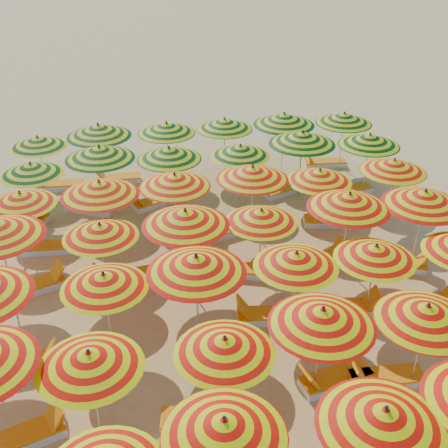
{
  "coord_description": "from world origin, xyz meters",
  "views": [
    {
      "loc": [
        -2.5,
        -13.25,
        9.71
      ],
      "look_at": [
        0.0,
        0.5,
        1.6
      ],
      "focal_mm": 45.0,
      "sensor_mm": 36.0,
      "label": 1
    }
  ],
  "objects_px": {
    "umbrella_32": "(169,154)",
    "lounger_12": "(433,303)",
    "umbrella_23": "(424,198)",
    "lounger_17": "(399,264)",
    "lounger_18": "(48,247)",
    "lounger_19": "(233,229)",
    "lounger_20": "(330,221)",
    "lounger_25": "(349,190)",
    "lounger_11": "(347,307)",
    "umbrella_2": "(224,428)",
    "lounger_5": "(203,420)",
    "umbrella_7": "(89,360)",
    "umbrella_35": "(370,140)",
    "lounger_10": "(268,315)",
    "umbrella_20": "(185,218)",
    "lounger_23": "(155,202)",
    "umbrella_10": "(427,313)",
    "umbrella_41": "(344,118)",
    "lounger_16": "(323,260)",
    "umbrella_3": "(384,418)",
    "umbrella_25": "(100,188)",
    "lounger_28": "(324,163)",
    "lounger_6": "(334,379)",
    "umbrella_36": "(38,142)",
    "umbrella_14": "(196,264)",
    "umbrella_31": "(100,153)",
    "umbrella_27": "(253,173)",
    "lounger_4": "(25,437)",
    "umbrella_8": "(225,346)",
    "umbrella_16": "(376,252)",
    "lounger_14": "(125,278)",
    "umbrella_26": "(175,180)",
    "umbrella_28": "(320,176)",
    "lounger_13": "(36,286)",
    "umbrella_13": "(104,281)",
    "lounger_24": "(284,189)",
    "umbrella_29": "(394,166)",
    "umbrella_34": "(302,138)",
    "umbrella_22": "(349,201)",
    "lounger_15": "(240,270)",
    "umbrella_15": "(296,259)",
    "lounger_27": "(118,179)",
    "umbrella_9": "(322,317)",
    "lounger_26": "(59,185)",
    "beachgoer_a": "(184,228)",
    "umbrella_33": "(240,151)",
    "umbrella_37": "(99,130)",
    "umbrella_24": "(21,199)",
    "umbrella_38": "(167,128)",
    "lounger_22": "(92,208)"
  },
  "relations": [
    {
      "from": "umbrella_13",
      "to": "umbrella_31",
      "type": "xyz_separation_m",
      "value": [
        -0.14,
        7.18,
        0.27
      ]
    },
    {
      "from": "umbrella_9",
      "to": "umbrella_23",
      "type": "xyz_separation_m",
      "value": [
        4.57,
        4.41,
        0.12
      ]
    },
    {
      "from": "umbrella_20",
      "to": "lounger_23",
      "type": "xyz_separation_m",
      "value": [
        -0.58,
        5.08,
        -2.1
      ]
    },
    {
      "from": "lounger_12",
      "to": "beachgoer_a",
      "type": "xyz_separation_m",
      "value": [
        -6.31,
        4.35,
        0.53
      ]
    },
    {
      "from": "lounger_16",
      "to": "umbrella_3",
      "type": "bearing_deg",
      "value": -120.94
    },
    {
      "from": "umbrella_27",
      "to": "umbrella_33",
      "type": "xyz_separation_m",
      "value": [
        0.08,
        2.3,
        -0.19
      ]
    },
    {
      "from": "umbrella_25",
      "to": "lounger_28",
      "type": "height_order",
      "value": "umbrella_25"
    },
    {
      "from": "umbrella_10",
      "to": "umbrella_41",
      "type": "bearing_deg",
      "value": 77.39
    },
    {
      "from": "umbrella_9",
      "to": "lounger_26",
      "type": "relative_size",
      "value": 1.54
    },
    {
      "from": "umbrella_8",
      "to": "umbrella_16",
      "type": "height_order",
      "value": "umbrella_16"
    },
    {
      "from": "lounger_13",
      "to": "lounger_28",
      "type": "bearing_deg",
      "value": 10.16
    },
    {
      "from": "lounger_11",
      "to": "lounger_25",
      "type": "relative_size",
      "value": 0.99
    },
    {
      "from": "umbrella_32",
      "to": "lounger_6",
      "type": "bearing_deg",
      "value": -73.08
    },
    {
      "from": "umbrella_35",
      "to": "lounger_10",
      "type": "height_order",
      "value": "umbrella_35"
    },
    {
      "from": "umbrella_32",
      "to": "lounger_12",
      "type": "height_order",
      "value": "umbrella_32"
    },
    {
      "from": "umbrella_27",
      "to": "lounger_23",
      "type": "height_order",
      "value": "umbrella_27"
    },
    {
      "from": "umbrella_32",
      "to": "umbrella_33",
      "type": "distance_m",
      "value": 2.53
    },
    {
      "from": "umbrella_9",
      "to": "umbrella_37",
      "type": "height_order",
      "value": "umbrella_37"
    },
    {
      "from": "umbrella_24",
      "to": "umbrella_38",
      "type": "xyz_separation_m",
      "value": [
        4.82,
        4.85,
        0.12
      ]
    },
    {
      "from": "umbrella_29",
      "to": "lounger_23",
      "type": "relative_size",
      "value": 1.49
    },
    {
      "from": "lounger_4",
      "to": "lounger_5",
      "type": "relative_size",
      "value": 1.01
    },
    {
      "from": "umbrella_36",
      "to": "umbrella_14",
      "type": "bearing_deg",
      "value": -63.98
    },
    {
      "from": "umbrella_33",
      "to": "lounger_10",
      "type": "bearing_deg",
      "value": -95.45
    },
    {
      "from": "lounger_25",
      "to": "lounger_27",
      "type": "bearing_deg",
      "value": -29.24
    },
    {
      "from": "umbrella_13",
      "to": "umbrella_34",
      "type": "distance_m",
      "value": 10.04
    },
    {
      "from": "umbrella_22",
      "to": "lounger_15",
      "type": "relative_size",
      "value": 1.7
    },
    {
      "from": "umbrella_14",
      "to": "umbrella_2",
      "type": "bearing_deg",
      "value": -92.07
    },
    {
      "from": "lounger_24",
      "to": "umbrella_31",
      "type": "bearing_deg",
      "value": 158.09
    },
    {
      "from": "umbrella_36",
      "to": "beachgoer_a",
      "type": "xyz_separation_m",
      "value": [
        4.79,
        -5.07,
        -1.27
      ]
    },
    {
      "from": "umbrella_23",
      "to": "lounger_23",
      "type": "relative_size",
      "value": 1.5
    },
    {
      "from": "umbrella_31",
      "to": "umbrella_34",
      "type": "bearing_deg",
      "value": -0.23
    },
    {
      "from": "lounger_22",
      "to": "umbrella_33",
      "type": "bearing_deg",
      "value": 21.91
    },
    {
      "from": "lounger_14",
      "to": "umbrella_26",
      "type": "bearing_deg",
      "value": -138.11
    },
    {
      "from": "umbrella_10",
      "to": "lounger_15",
      "type": "bearing_deg",
      "value": 120.99
    },
    {
      "from": "lounger_5",
      "to": "umbrella_7",
      "type": "bearing_deg",
      "value": -176.91
    },
    {
      "from": "umbrella_23",
      "to": "lounger_17",
      "type": "xyz_separation_m",
      "value": [
        -0.51,
        -0.15,
        -2.11
      ]
    },
    {
      "from": "umbrella_34",
      "to": "umbrella_35",
      "type": "xyz_separation_m",
      "value": [
        2.49,
        -0.24,
        -0.16
      ]
    },
    {
      "from": "lounger_24",
      "to": "lounger_11",
      "type": "bearing_deg",
      "value": -115.27
    },
    {
      "from": "umbrella_15",
      "to": "lounger_27",
      "type": "bearing_deg",
      "value": 114.89
    },
    {
      "from": "umbrella_28",
      "to": "lounger_13",
      "type": "distance_m",
      "value": 9.33
    },
    {
      "from": "umbrella_25",
      "to": "lounger_18",
      "type": "xyz_separation_m",
      "value": [
        -1.85,
        0.27,
        -2.06
      ]
    },
    {
      "from": "lounger_18",
      "to": "lounger_19",
      "type": "relative_size",
      "value": 0.97
    },
    {
      "from": "umbrella_2",
      "to": "lounger_18",
      "type": "xyz_separation_m",
      "value": [
        -3.97,
        9.46,
        -1.9
      ]
    },
    {
      "from": "umbrella_14",
      "to": "lounger_17",
      "type": "height_order",
      "value": "umbrella_14"
    },
    {
      "from": "umbrella_25",
      "to": "umbrella_31",
      "type": "bearing_deg",
      "value": 90.55
    },
    {
      "from": "lounger_23",
      "to": "lounger_27",
      "type": "relative_size",
      "value": 1.04
    },
    {
      "from": "umbrella_27",
      "to": "lounger_11",
      "type": "xyz_separation_m",
      "value": [
        1.62,
        -4.6,
        -2.02
      ]
    },
    {
      "from": "umbrella_29",
      "to": "lounger_6",
      "type": "bearing_deg",
      "value": -122.32
    },
    {
      "from": "umbrella_23",
      "to": "umbrella_28",
      "type": "xyz_separation_m",
      "value": [
        -2.26,
        2.57,
        -0.29
      ]
    },
    {
      "from": "lounger_20",
      "to": "lounger_25",
      "type": "bearing_deg",
      "value": 66.02
    }
  ]
}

